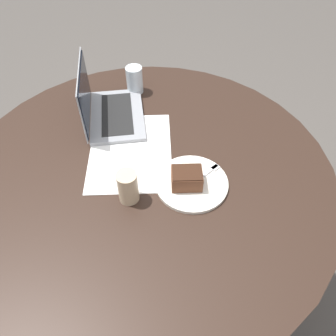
% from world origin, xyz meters
% --- Properties ---
extents(ground_plane, '(12.00, 12.00, 0.00)m').
position_xyz_m(ground_plane, '(0.00, 0.00, 0.00)').
color(ground_plane, '#4C4742').
extents(dining_table, '(1.30, 1.30, 0.71)m').
position_xyz_m(dining_table, '(0.00, 0.00, 0.61)').
color(dining_table, black).
rests_on(dining_table, ground_plane).
extents(paper_document, '(0.45, 0.38, 0.00)m').
position_xyz_m(paper_document, '(0.07, 0.07, 0.71)').
color(paper_document, white).
rests_on(paper_document, dining_table).
extents(plate, '(0.24, 0.24, 0.01)m').
position_xyz_m(plate, '(-0.04, -0.17, 0.72)').
color(plate, silver).
rests_on(plate, dining_table).
extents(cake_slice, '(0.09, 0.11, 0.06)m').
position_xyz_m(cake_slice, '(-0.05, -0.15, 0.76)').
color(cake_slice, brown).
rests_on(cake_slice, plate).
extents(fork, '(0.15, 0.12, 0.00)m').
position_xyz_m(fork, '(-0.00, -0.20, 0.73)').
color(fork, silver).
rests_on(fork, plate).
extents(coffee_glass, '(0.06, 0.06, 0.11)m').
position_xyz_m(coffee_glass, '(-0.14, 0.02, 0.77)').
color(coffee_glass, '#C6AD89').
rests_on(coffee_glass, dining_table).
extents(water_glass, '(0.07, 0.07, 0.12)m').
position_xyz_m(water_glass, '(0.43, 0.15, 0.77)').
color(water_glass, silver).
rests_on(water_glass, dining_table).
extents(laptop, '(0.37, 0.31, 0.23)m').
position_xyz_m(laptop, '(0.23, 0.21, 0.75)').
color(laptop, gray).
rests_on(laptop, dining_table).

